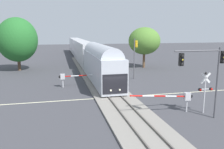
{
  "coord_description": "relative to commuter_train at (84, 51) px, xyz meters",
  "views": [
    {
      "loc": [
        -5.84,
        -24.12,
        7.26
      ],
      "look_at": [
        0.55,
        3.16,
        2.0
      ],
      "focal_mm": 36.97,
      "sensor_mm": 36.0,
      "label": 1
    }
  ],
  "objects": [
    {
      "name": "ground_plane",
      "position": [
        -0.0,
        -30.07,
        -2.73
      ],
      "size": [
        220.0,
        220.0,
        0.0
      ],
      "primitive_type": "plane",
      "color": "#3D3D42"
    },
    {
      "name": "road_centre_stripe",
      "position": [
        -0.0,
        -30.07,
        -2.72
      ],
      "size": [
        44.0,
        0.2,
        0.01
      ],
      "color": "beige",
      "rests_on": "ground"
    },
    {
      "name": "railway_track",
      "position": [
        -0.0,
        -30.07,
        -2.63
      ],
      "size": [
        4.4,
        80.0,
        0.32
      ],
      "color": "gray",
      "rests_on": "ground"
    },
    {
      "name": "commuter_train",
      "position": [
        0.0,
        0.0,
        0.0
      ],
      "size": [
        3.04,
        65.55,
        5.16
      ],
      "color": "#B2B7C1",
      "rests_on": "railway_track"
    },
    {
      "name": "crossing_gate_near",
      "position": [
        4.71,
        -36.11,
        -1.29
      ],
      "size": [
        5.99,
        0.4,
        1.93
      ],
      "color": "#B7B7BC",
      "rests_on": "ground"
    },
    {
      "name": "crossing_signal_mast",
      "position": [
        6.71,
        -36.77,
        -0.4
      ],
      "size": [
        1.36,
        0.44,
        3.8
      ],
      "color": "#B2B2B7",
      "rests_on": "ground"
    },
    {
      "name": "crossing_gate_far",
      "position": [
        -4.75,
        -24.02,
        -1.33
      ],
      "size": [
        5.86,
        0.4,
        1.8
      ],
      "color": "#B7B7BC",
      "rests_on": "ground"
    },
    {
      "name": "traffic_signal_far_side",
      "position": [
        5.55,
        -20.96,
        1.4
      ],
      "size": [
        0.53,
        0.38,
        6.19
      ],
      "color": "#4C4C51",
      "rests_on": "ground"
    },
    {
      "name": "traffic_signal_near_right",
      "position": [
        5.78,
        -38.07,
        1.79
      ],
      "size": [
        4.45,
        0.38,
        6.0
      ],
      "color": "#4C4C51",
      "rests_on": "ground"
    },
    {
      "name": "oak_far_right",
      "position": [
        11.03,
        -10.46,
        2.64
      ],
      "size": [
        6.32,
        6.32,
        8.08
      ],
      "color": "brown",
      "rests_on": "ground"
    },
    {
      "name": "pine_left_background",
      "position": [
        -13.05,
        -8.54,
        3.01
      ],
      "size": [
        7.26,
        7.26,
        9.8
      ],
      "color": "#4C3828",
      "rests_on": "ground"
    }
  ]
}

